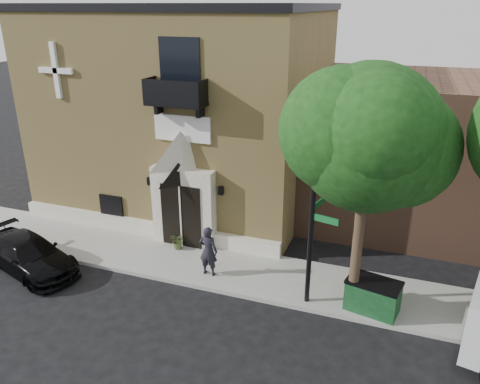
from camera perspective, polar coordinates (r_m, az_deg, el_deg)
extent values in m
plane|color=black|center=(17.07, -7.66, -11.16)|extent=(120.00, 120.00, 0.00)
cube|color=gray|center=(17.81, -2.55, -9.15)|extent=(42.00, 3.00, 0.15)
cube|color=tan|center=(23.31, -5.87, 10.04)|extent=(12.00, 10.00, 9.00)
cube|color=black|center=(22.82, -6.35, 21.54)|extent=(12.20, 10.20, 0.30)
cube|color=white|center=(20.35, -11.59, -4.21)|extent=(12.00, 0.30, 0.60)
cube|color=white|center=(18.80, -6.85, -1.79)|extent=(2.60, 0.55, 3.20)
pyramid|color=white|center=(17.99, -7.19, 5.08)|extent=(2.60, 0.55, 1.50)
cube|color=black|center=(18.69, -7.20, -2.97)|extent=(1.70, 0.06, 2.60)
cube|color=white|center=(18.65, -7.26, -3.01)|extent=(0.06, 0.04, 2.60)
cube|color=white|center=(17.94, -7.03, 7.69)|extent=(2.30, 0.10, 1.00)
cube|color=black|center=(17.38, -7.77, 10.58)|extent=(2.20, 0.90, 0.10)
cube|color=black|center=(16.92, -8.52, 11.79)|extent=(2.20, 0.06, 0.90)
cube|color=black|center=(17.80, -10.92, 12.13)|extent=(0.06, 0.90, 0.90)
cube|color=black|center=(16.85, -4.60, 11.91)|extent=(0.06, 0.90, 0.90)
cube|color=black|center=(17.56, -7.33, 14.69)|extent=(1.60, 0.08, 2.20)
cube|color=white|center=(20.62, -21.54, 13.61)|extent=(0.22, 0.14, 2.20)
cube|color=white|center=(20.62, -21.54, 13.61)|extent=(1.60, 0.14, 0.22)
cube|color=black|center=(20.95, -15.40, -1.69)|extent=(1.10, 0.10, 1.00)
cube|color=#D0471C|center=(20.97, -15.36, -1.66)|extent=(0.85, 0.06, 0.75)
cube|color=black|center=(19.29, -10.93, 1.32)|extent=(0.18, 0.18, 0.32)
cube|color=black|center=(17.98, -2.35, 0.16)|extent=(0.18, 0.18, 0.32)
cylinder|color=#38281C|center=(14.82, 14.04, -7.05)|extent=(0.32, 0.32, 4.20)
sphere|color=#10360E|center=(13.49, 15.43, 6.35)|extent=(4.20, 4.20, 4.20)
sphere|color=#10360E|center=(13.83, 18.72, 5.05)|extent=(3.36, 3.36, 3.36)
sphere|color=#10360E|center=(13.32, 12.42, 7.32)|extent=(3.57, 3.57, 3.57)
sphere|color=#10360E|center=(12.71, 16.21, 7.20)|extent=(3.15, 3.15, 3.15)
imported|color=black|center=(19.15, -24.33, -6.94)|extent=(4.80, 3.08, 1.30)
cylinder|color=black|center=(14.55, 8.73, -3.27)|extent=(0.16, 0.16, 5.96)
cube|color=#13662B|center=(14.35, 10.37, -3.32)|extent=(0.83, 0.24, 0.22)
cube|color=#13662B|center=(14.78, 9.56, -1.43)|extent=(0.24, 0.83, 0.22)
cylinder|color=#AB1925|center=(15.76, 17.38, -14.39)|extent=(0.36, 0.36, 0.08)
cylinder|color=#AB1925|center=(15.58, 17.52, -13.45)|extent=(0.26, 0.26, 0.55)
sphere|color=#AB1925|center=(15.41, 17.65, -12.52)|extent=(0.26, 0.26, 0.26)
cylinder|color=#AB1925|center=(15.55, 17.54, -13.31)|extent=(0.45, 0.12, 0.12)
cube|color=#0E3518|center=(15.75, 15.87, -12.22)|extent=(1.76, 1.21, 0.98)
cube|color=black|center=(15.46, 16.07, -10.57)|extent=(1.81, 1.26, 0.11)
imported|color=#475B2A|center=(18.89, -7.55, -5.97)|extent=(0.73, 0.68, 0.67)
imported|color=black|center=(16.82, -3.89, -7.18)|extent=(0.70, 0.47, 1.89)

